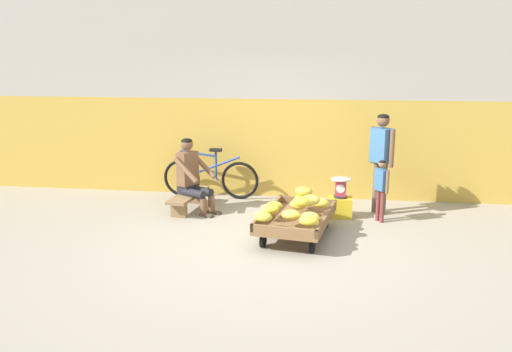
{
  "coord_description": "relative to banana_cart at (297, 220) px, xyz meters",
  "views": [
    {
      "loc": [
        0.83,
        -6.22,
        2.36
      ],
      "look_at": [
        -0.17,
        0.74,
        0.75
      ],
      "focal_mm": 36.69,
      "sensor_mm": 36.0,
      "label": 1
    }
  ],
  "objects": [
    {
      "name": "low_bench",
      "position": [
        -1.76,
        1.02,
        -0.04
      ],
      "size": [
        0.42,
        1.13,
        0.27
      ],
      "color": "olive",
      "rests_on": "ground"
    },
    {
      "name": "vendor_seated",
      "position": [
        -1.69,
        0.98,
        0.33
      ],
      "size": [
        0.74,
        0.64,
        1.14
      ],
      "color": "brown",
      "rests_on": "ground"
    },
    {
      "name": "ground_plane",
      "position": [
        -0.42,
        -0.44,
        -0.24
      ],
      "size": [
        80.0,
        80.0,
        0.0
      ],
      "primitive_type": "plane",
      "color": "gray"
    },
    {
      "name": "weighing_scale",
      "position": [
        0.59,
        0.99,
        0.21
      ],
      "size": [
        0.3,
        0.3,
        0.29
      ],
      "color": "#28282D",
      "rests_on": "plastic_crate"
    },
    {
      "name": "back_wall",
      "position": [
        -0.42,
        2.2,
        1.44
      ],
      "size": [
        16.0,
        0.3,
        3.36
      ],
      "color": "gold",
      "rests_on": "ground"
    },
    {
      "name": "customer_adult",
      "position": [
        1.18,
        1.27,
        0.71
      ],
      "size": [
        0.36,
        0.4,
        1.53
      ],
      "color": "brown",
      "rests_on": "ground"
    },
    {
      "name": "banana_cart",
      "position": [
        0.0,
        0.0,
        0.0
      ],
      "size": [
        1.06,
        1.55,
        0.36
      ],
      "color": "brown",
      "rests_on": "ground"
    },
    {
      "name": "plastic_crate",
      "position": [
        0.59,
        0.99,
        -0.09
      ],
      "size": [
        0.36,
        0.28,
        0.3
      ],
      "color": "gold",
      "rests_on": "ground"
    },
    {
      "name": "bicycle_near_left",
      "position": [
        -1.59,
        1.8,
        0.11
      ],
      "size": [
        1.66,
        0.48,
        0.86
      ],
      "color": "black",
      "rests_on": "ground"
    },
    {
      "name": "banana_pile",
      "position": [
        0.02,
        -0.1,
        0.22
      ],
      "size": [
        0.96,
        1.21,
        0.26
      ],
      "color": "gold",
      "rests_on": "banana_cart"
    },
    {
      "name": "customer_child",
      "position": [
        1.16,
        0.85,
        0.32
      ],
      "size": [
        0.21,
        0.25,
        0.91
      ],
      "color": "brown",
      "rests_on": "ground"
    }
  ]
}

